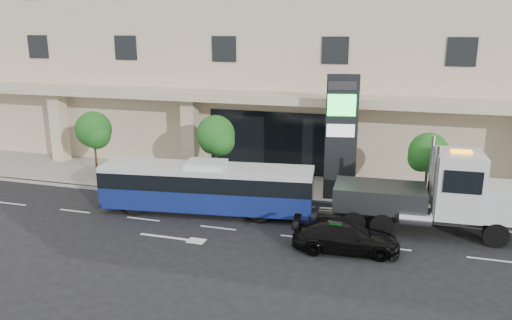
% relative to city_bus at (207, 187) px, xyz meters
% --- Properties ---
extents(ground, '(120.00, 120.00, 0.00)m').
position_rel_city_bus_xyz_m(ground, '(1.28, -0.29, -1.40)').
color(ground, black).
rests_on(ground, ground).
extents(sidewalk, '(120.00, 6.00, 0.15)m').
position_rel_city_bus_xyz_m(sidewalk, '(1.28, 4.71, -1.33)').
color(sidewalk, gray).
rests_on(sidewalk, ground).
extents(curb, '(120.00, 0.30, 0.15)m').
position_rel_city_bus_xyz_m(curb, '(1.28, 1.71, -1.33)').
color(curb, gray).
rests_on(curb, ground).
extents(convention_center, '(60.00, 17.60, 20.00)m').
position_rel_city_bus_xyz_m(convention_center, '(1.28, 15.13, 8.57)').
color(convention_center, '#C3AF92').
rests_on(convention_center, ground).
extents(tree_left, '(2.27, 2.20, 4.22)m').
position_rel_city_bus_xyz_m(tree_left, '(-8.70, 3.30, 1.71)').
color(tree_left, '#422B19').
rests_on(tree_left, sidewalk).
extents(tree_mid, '(2.28, 2.20, 4.38)m').
position_rel_city_bus_xyz_m(tree_mid, '(-0.70, 3.30, 1.86)').
color(tree_mid, '#422B19').
rests_on(tree_mid, sidewalk).
extents(tree_right, '(2.10, 2.00, 4.04)m').
position_rel_city_bus_xyz_m(tree_right, '(10.80, 3.30, 1.63)').
color(tree_right, '#422B19').
rests_on(tree_right, sidewalk).
extents(city_bus, '(11.07, 3.64, 2.75)m').
position_rel_city_bus_xyz_m(city_bus, '(0.00, 0.00, 0.00)').
color(city_bus, black).
rests_on(city_bus, ground).
extents(tow_truck, '(9.68, 2.72, 4.40)m').
position_rel_city_bus_xyz_m(tow_truck, '(11.15, 0.59, 0.41)').
color(tow_truck, '#2D3033').
rests_on(tow_truck, ground).
extents(black_sedan, '(4.72, 2.29, 1.32)m').
position_rel_city_bus_xyz_m(black_sedan, '(7.41, -2.60, -0.74)').
color(black_sedan, black).
rests_on(black_sedan, ground).
extents(signage_pylon, '(1.77, 0.92, 6.80)m').
position_rel_city_bus_xyz_m(signage_pylon, '(6.28, 3.88, 2.19)').
color(signage_pylon, black).
rests_on(signage_pylon, sidewalk).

